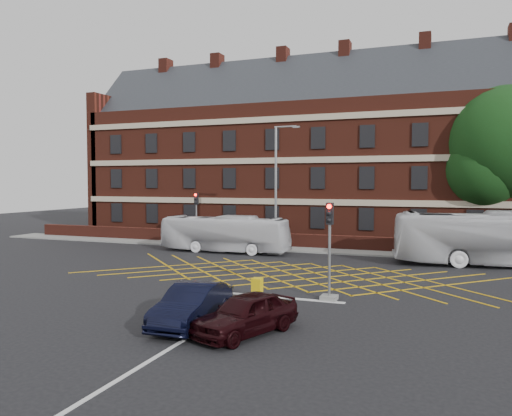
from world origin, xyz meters
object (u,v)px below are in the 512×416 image
(traffic_light_near, at_px, (329,260))
(deciduous_tree, at_px, (504,152))
(street_lamp, at_px, (277,210))
(car_navy, at_px, (192,305))
(traffic_light_far, at_px, (196,224))
(utility_cabinet, at_px, (257,289))
(car_maroon, at_px, (246,314))
(bus_left, at_px, (225,234))
(direction_signs, at_px, (182,227))
(bus_right, at_px, (496,239))

(traffic_light_near, bearing_deg, deciduous_tree, 67.09)
(street_lamp, bearing_deg, car_navy, -81.12)
(car_navy, relative_size, traffic_light_far, 1.05)
(traffic_light_near, bearing_deg, traffic_light_far, 133.83)
(utility_cabinet, bearing_deg, deciduous_tree, 61.79)
(car_maroon, bearing_deg, bus_left, 138.19)
(car_maroon, xyz_separation_m, deciduous_tree, (10.37, 26.66, 6.74))
(deciduous_tree, relative_size, utility_cabinet, 12.86)
(car_navy, relative_size, utility_cabinet, 4.62)
(car_maroon, bearing_deg, traffic_light_near, 96.59)
(car_maroon, height_order, deciduous_tree, deciduous_tree)
(deciduous_tree, xyz_separation_m, traffic_light_far, (-23.16, -5.84, -5.68))
(direction_signs, xyz_separation_m, utility_cabinet, (12.87, -16.19, -0.89))
(traffic_light_far, bearing_deg, deciduous_tree, 14.14)
(car_navy, bearing_deg, street_lamp, 95.43)
(bus_right, height_order, deciduous_tree, deciduous_tree)
(bus_left, xyz_separation_m, deciduous_tree, (19.29, 8.77, 6.10))
(car_maroon, xyz_separation_m, street_lamp, (-5.04, 18.38, 2.45))
(bus_left, relative_size, street_lamp, 1.06)
(bus_left, xyz_separation_m, utility_cabinet, (7.54, -13.14, -0.86))
(traffic_light_near, xyz_separation_m, utility_cabinet, (-2.96, -1.11, -1.28))
(bus_left, relative_size, deciduous_tree, 0.78)
(bus_right, distance_m, car_navy, 21.26)
(bus_right, xyz_separation_m, car_maroon, (-9.22, -18.24, -0.99))
(car_maroon, distance_m, traffic_light_near, 6.15)
(street_lamp, bearing_deg, bus_left, -172.72)
(traffic_light_near, relative_size, direction_signs, 1.94)
(traffic_light_far, relative_size, direction_signs, 1.94)
(car_maroon, height_order, traffic_light_far, traffic_light_far)
(bus_right, distance_m, traffic_light_far, 22.16)
(deciduous_tree, distance_m, traffic_light_near, 23.29)
(deciduous_tree, bearing_deg, traffic_light_far, -165.86)
(car_navy, xyz_separation_m, direction_signs, (-12.02, 20.59, 0.64))
(deciduous_tree, bearing_deg, bus_left, -155.54)
(car_maroon, relative_size, utility_cabinet, 4.29)
(bus_left, distance_m, traffic_light_near, 15.97)
(direction_signs, height_order, utility_cabinet, direction_signs)
(bus_right, xyz_separation_m, direction_signs, (-23.47, 2.70, -0.32))
(bus_left, xyz_separation_m, traffic_light_far, (-3.87, 2.94, 0.42))
(car_navy, distance_m, deciduous_tree, 29.93)
(car_maroon, bearing_deg, utility_cabinet, 127.91)
(car_maroon, xyz_separation_m, utility_cabinet, (-1.38, 4.74, -0.22))
(deciduous_tree, xyz_separation_m, direction_signs, (-24.62, -5.72, -6.06))
(traffic_light_near, relative_size, traffic_light_far, 1.00)
(bus_left, bearing_deg, utility_cabinet, -150.10)
(traffic_light_near, xyz_separation_m, traffic_light_far, (-14.37, 14.97, 0.00))
(street_lamp, height_order, direction_signs, street_lamp)
(deciduous_tree, bearing_deg, car_maroon, -111.26)
(bus_right, relative_size, traffic_light_near, 2.85)
(deciduous_tree, bearing_deg, utility_cabinet, -118.21)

